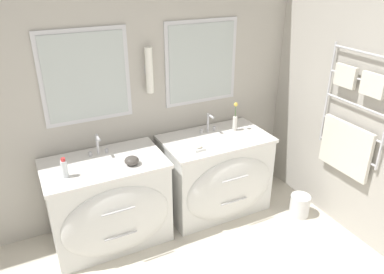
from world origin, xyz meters
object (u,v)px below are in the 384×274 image
vanity_left (109,203)px  amenity_bowl (132,161)px  toiletry_bottle (64,168)px  waste_bin (300,205)px  vanity_right (217,175)px  flower_vase (235,120)px

vanity_left → amenity_bowl: 0.47m
toiletry_bottle → waste_bin: bearing=-11.0°
vanity_left → toiletry_bottle: bearing=-169.1°
vanity_left → amenity_bowl: bearing=-26.8°
vanity_right → amenity_bowl: size_ratio=8.44×
vanity_right → waste_bin: size_ratio=4.56×
waste_bin → amenity_bowl: bearing=166.9°
vanity_right → toiletry_bottle: toiletry_bottle is taller
amenity_bowl → toiletry_bottle: bearing=175.6°
toiletry_bottle → waste_bin: size_ratio=0.75×
flower_vase → waste_bin: size_ratio=1.31×
vanity_right → waste_bin: bearing=-34.1°
vanity_left → waste_bin: size_ratio=4.56×
amenity_bowl → waste_bin: amenity_bowl is taller
amenity_bowl → flower_vase: size_ratio=0.41×
flower_vase → waste_bin: flower_vase is taller
amenity_bowl → waste_bin: bearing=-13.1°
flower_vase → waste_bin: (0.43, -0.56, -0.77)m
amenity_bowl → waste_bin: (1.54, -0.36, -0.70)m
flower_vase → waste_bin: bearing=-52.2°
flower_vase → amenity_bowl: bearing=-169.7°
vanity_right → flower_vase: size_ratio=3.48×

